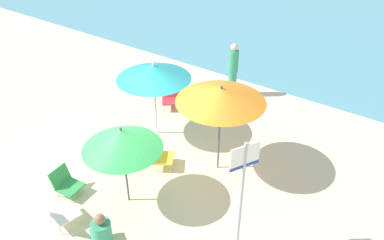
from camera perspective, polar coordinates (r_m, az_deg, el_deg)
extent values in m
plane|color=beige|center=(8.76, -7.03, -8.05)|extent=(40.00, 40.00, 0.00)
cube|color=#5693A3|center=(19.40, 20.16, 14.07)|extent=(40.00, 16.00, 0.01)
cylinder|color=#4C4C51|center=(7.70, -9.62, -6.70)|extent=(0.04, 0.04, 1.73)
cone|color=green|center=(7.30, -10.10, -2.74)|extent=(1.51, 1.51, 0.41)
sphere|color=#4C4C51|center=(7.16, -10.28, -1.21)|extent=(0.06, 0.06, 0.06)
cylinder|color=silver|center=(9.53, -5.33, 2.77)|extent=(0.04, 0.04, 1.87)
cone|color=teal|center=(9.16, -5.58, 6.92)|extent=(1.75, 1.75, 0.33)
sphere|color=silver|center=(9.08, -5.65, 8.02)|extent=(0.06, 0.06, 0.06)
cylinder|color=#4C4C51|center=(8.33, 3.97, -1.49)|extent=(0.04, 0.04, 2.02)
cone|color=orange|center=(7.87, 4.21, 3.64)|extent=(1.84, 1.84, 0.30)
sphere|color=#4C4C51|center=(7.79, 4.26, 4.80)|extent=(0.06, 0.06, 0.06)
cube|color=red|center=(10.87, -2.93, 2.80)|extent=(0.70, 0.68, 0.03)
cube|color=red|center=(10.99, -2.95, 4.22)|extent=(0.50, 0.43, 0.34)
cylinder|color=silver|center=(10.78, -1.79, 1.74)|extent=(0.02, 0.02, 0.23)
cylinder|color=silver|center=(10.79, -4.03, 1.69)|extent=(0.02, 0.02, 0.23)
cylinder|color=silver|center=(11.09, -1.82, 2.72)|extent=(0.02, 0.02, 0.23)
cylinder|color=silver|center=(11.10, -4.00, 2.67)|extent=(0.02, 0.02, 0.23)
cube|color=#33934C|center=(8.52, -17.21, -9.23)|extent=(0.48, 0.50, 0.03)
cube|color=#33934C|center=(8.54, -18.55, -7.72)|extent=(0.19, 0.47, 0.37)
cylinder|color=silver|center=(8.57, -15.39, -9.50)|extent=(0.02, 0.02, 0.18)
cylinder|color=silver|center=(8.40, -17.09, -10.92)|extent=(0.02, 0.02, 0.18)
cylinder|color=silver|center=(8.78, -17.09, -8.66)|extent=(0.02, 0.02, 0.18)
cylinder|color=silver|center=(8.61, -18.78, -10.02)|extent=(0.02, 0.02, 0.18)
cube|color=gold|center=(8.81, -4.23, -5.47)|extent=(0.64, 0.65, 0.03)
cube|color=gold|center=(8.71, -5.88, -4.32)|extent=(0.39, 0.49, 0.41)
cylinder|color=silver|center=(9.02, -2.89, -5.40)|extent=(0.02, 0.02, 0.23)
cylinder|color=silver|center=(8.73, -3.13, -6.98)|extent=(0.02, 0.02, 0.23)
cylinder|color=silver|center=(9.06, -5.21, -5.31)|extent=(0.02, 0.02, 0.23)
cylinder|color=silver|center=(8.77, -5.53, -6.87)|extent=(0.02, 0.02, 0.23)
cube|color=white|center=(7.95, -18.05, -12.77)|extent=(0.59, 0.59, 0.03)
cube|color=white|center=(7.74, -20.08, -12.54)|extent=(0.52, 0.25, 0.42)
cylinder|color=silver|center=(8.22, -17.34, -11.96)|extent=(0.02, 0.02, 0.22)
cylinder|color=silver|center=(7.96, -15.87, -13.53)|extent=(0.02, 0.02, 0.22)
cylinder|color=silver|center=(8.13, -19.87, -13.24)|extent=(0.02, 0.02, 0.22)
cylinder|color=silver|center=(7.86, -18.47, -14.89)|extent=(0.02, 0.02, 0.22)
cube|color=#389970|center=(7.45, -12.98, -15.90)|extent=(0.48, 0.47, 0.12)
cylinder|color=#896042|center=(7.63, -13.17, -15.58)|extent=(0.12, 0.12, 0.21)
cylinder|color=#389970|center=(7.15, -12.86, -15.64)|extent=(0.34, 0.34, 0.48)
sphere|color=#896042|center=(6.90, -13.21, -13.79)|extent=(0.19, 0.19, 0.19)
cylinder|color=#389970|center=(11.52, 5.81, 5.32)|extent=(0.24, 0.24, 0.77)
cylinder|color=#389970|center=(11.21, 6.01, 8.46)|extent=(0.28, 0.28, 0.62)
sphere|color=beige|center=(11.04, 6.13, 10.41)|extent=(0.20, 0.20, 0.20)
cube|color=black|center=(9.18, -13.15, -4.88)|extent=(0.44, 0.41, 0.12)
cylinder|color=#DBAD84|center=(9.32, -13.91, -5.18)|extent=(0.12, 0.12, 0.21)
cylinder|color=black|center=(8.96, -12.34, -4.02)|extent=(0.33, 0.33, 0.44)
sphere|color=#DBAD84|center=(8.77, -12.59, -2.31)|extent=(0.21, 0.21, 0.21)
cylinder|color=#ADADB2|center=(6.57, 7.07, -11.40)|extent=(0.06, 0.06, 2.31)
cube|color=white|center=(5.97, 7.65, -5.23)|extent=(0.26, 0.47, 0.41)
cube|color=navy|center=(6.08, 7.53, -6.52)|extent=(0.27, 0.47, 0.06)
torus|color=yellow|center=(9.13, -8.29, -5.72)|extent=(0.50, 0.50, 0.11)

